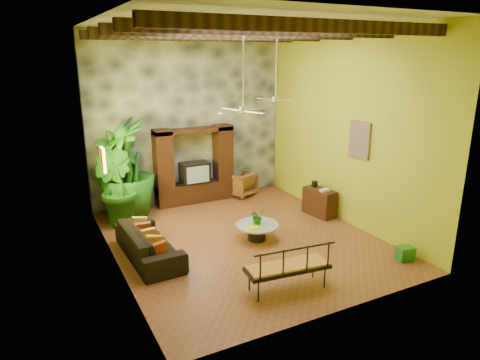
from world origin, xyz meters
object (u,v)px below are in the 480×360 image
tall_plant_c (127,168)px  wicker_armchair (240,184)px  ceiling_fan_back (276,91)px  entertainment_center (195,171)px  green_bin (405,253)px  tall_plant_b (115,187)px  ceiling_fan_front (243,100)px  sofa (149,243)px  coffee_table (257,230)px  iron_bench (290,266)px  side_console (319,202)px  tall_plant_a (120,172)px

tall_plant_c → wicker_armchair: bearing=2.6°
ceiling_fan_back → tall_plant_c: bearing=155.3°
entertainment_center → green_bin: entertainment_center is taller
wicker_armchair → tall_plant_b: bearing=-14.0°
ceiling_fan_front → tall_plant_b: 4.30m
sofa → green_bin: bearing=-120.5°
tall_plant_c → coffee_table: 4.03m
ceiling_fan_front → coffee_table: 3.19m
iron_bench → green_bin: bearing=4.9°
coffee_table → green_bin: (2.36, -2.42, -0.10)m
entertainment_center → side_console: entertainment_center is taller
wicker_armchair → tall_plant_b: 4.12m
entertainment_center → coffee_table: bearing=-85.1°
entertainment_center → wicker_armchair: entertainment_center is taller
entertainment_center → ceiling_fan_back: 3.50m
tall_plant_a → tall_plant_b: 0.82m
wicker_armchair → tall_plant_b: (-4.01, -0.70, 0.64)m
tall_plant_c → coffee_table: tall_plant_c is taller
ceiling_fan_back → coffee_table: ceiling_fan_back is taller
side_console → tall_plant_c: bearing=144.5°
iron_bench → wicker_armchair: bearing=78.2°
tall_plant_c → green_bin: bearing=-49.4°
entertainment_center → tall_plant_b: entertainment_center is taller
side_console → tall_plant_a: bearing=143.4°
wicker_armchair → coffee_table: (-1.22, -3.24, -0.12)m
tall_plant_a → coffee_table: size_ratio=2.32×
tall_plant_b → side_console: (5.15, -1.89, -0.64)m
entertainment_center → tall_plant_b: size_ratio=1.18×
ceiling_fan_back → green_bin: 5.12m
green_bin → wicker_armchair: bearing=101.4°
tall_plant_a → tall_plant_b: tall_plant_a is taller
ceiling_fan_back → side_console: bearing=-35.4°
wicker_armchair → coffee_table: wicker_armchair is taller
tall_plant_a → tall_plant_c: size_ratio=0.89×
sofa → side_console: size_ratio=2.49×
tall_plant_c → green_bin: size_ratio=7.85×
ceiling_fan_back → wicker_armchair: ceiling_fan_back is taller
sofa → tall_plant_a: size_ratio=0.97×
entertainment_center → coffee_table: entertainment_center is taller
sofa → wicker_armchair: bearing=-54.0°
entertainment_center → green_bin: 6.39m
iron_bench → tall_plant_b: bearing=120.4°
ceiling_fan_back → tall_plant_c: 4.51m
green_bin → sofa: bearing=151.5°
green_bin → entertainment_center: bearing=114.7°
ceiling_fan_front → entertainment_center: bearing=86.8°
ceiling_fan_front → tall_plant_c: bearing=119.6°
tall_plant_c → tall_plant_a: bearing=127.1°
tall_plant_a → tall_plant_b: size_ratio=1.19×
tall_plant_c → iron_bench: size_ratio=1.63×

